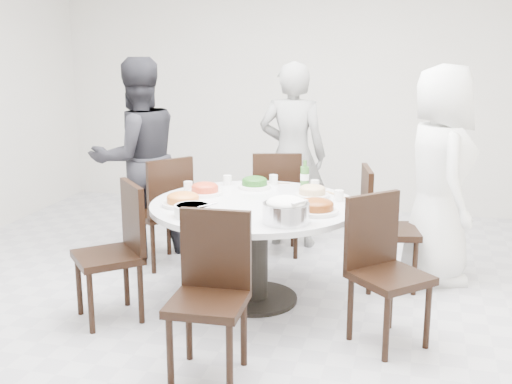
% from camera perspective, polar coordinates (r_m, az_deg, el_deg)
% --- Properties ---
extents(floor, '(6.00, 6.00, 0.01)m').
position_cam_1_polar(floor, '(4.70, -0.84, -10.40)').
color(floor, silver).
rests_on(floor, ground).
extents(wall_back, '(6.00, 0.01, 2.80)m').
position_cam_1_polar(wall_back, '(7.25, 5.45, 9.46)').
color(wall_back, silver).
rests_on(wall_back, ground).
extents(dining_table, '(1.50, 1.50, 0.75)m').
position_cam_1_polar(dining_table, '(4.72, -0.15, -5.39)').
color(dining_table, silver).
rests_on(dining_table, floor).
extents(chair_ne, '(0.50, 0.50, 0.95)m').
position_cam_1_polar(chair_ne, '(5.07, 11.82, -3.18)').
color(chair_ne, black).
rests_on(chair_ne, floor).
extents(chair_n, '(0.52, 0.52, 0.95)m').
position_cam_1_polar(chair_n, '(5.75, 1.77, -0.90)').
color(chair_n, black).
rests_on(chair_n, floor).
extents(chair_nw, '(0.59, 0.59, 0.95)m').
position_cam_1_polar(chair_nw, '(5.53, -8.52, -1.65)').
color(chair_nw, black).
rests_on(chair_nw, floor).
extents(chair_sw, '(0.59, 0.59, 0.95)m').
position_cam_1_polar(chair_sw, '(4.51, -13.07, -5.37)').
color(chair_sw, black).
rests_on(chair_sw, floor).
extents(chair_s, '(0.44, 0.44, 0.95)m').
position_cam_1_polar(chair_s, '(3.67, -4.35, -9.49)').
color(chair_s, black).
rests_on(chair_s, floor).
extents(chair_se, '(0.59, 0.59, 0.95)m').
position_cam_1_polar(chair_se, '(4.12, 11.86, -7.11)').
color(chair_se, black).
rests_on(chair_se, floor).
extents(diner_right, '(0.75, 0.96, 1.72)m').
position_cam_1_polar(diner_right, '(5.23, 16.00, 1.46)').
color(diner_right, white).
rests_on(diner_right, floor).
extents(diner_middle, '(0.63, 0.42, 1.71)m').
position_cam_1_polar(diner_middle, '(5.93, 3.26, 3.30)').
color(diner_middle, black).
rests_on(diner_middle, floor).
extents(diner_left, '(1.07, 1.08, 1.75)m').
position_cam_1_polar(diner_left, '(5.73, -10.47, 2.95)').
color(diner_left, black).
rests_on(diner_left, floor).
extents(dish_greens, '(0.26, 0.26, 0.07)m').
position_cam_1_polar(dish_greens, '(5.07, -0.13, 0.73)').
color(dish_greens, white).
rests_on(dish_greens, dining_table).
extents(dish_pale, '(0.25, 0.25, 0.07)m').
position_cam_1_polar(dish_pale, '(4.80, 5.02, -0.05)').
color(dish_pale, white).
rests_on(dish_pale, dining_table).
extents(dish_orange, '(0.26, 0.26, 0.07)m').
position_cam_1_polar(dish_orange, '(4.87, -4.56, 0.17)').
color(dish_orange, white).
rests_on(dish_orange, dining_table).
extents(dish_redbrown, '(0.30, 0.30, 0.08)m').
position_cam_1_polar(dish_redbrown, '(4.37, 5.38, -1.38)').
color(dish_redbrown, white).
rests_on(dish_redbrown, dining_table).
extents(dish_tofu, '(0.30, 0.30, 0.08)m').
position_cam_1_polar(dish_tofu, '(4.56, -6.51, -0.75)').
color(dish_tofu, white).
rests_on(dish_tofu, dining_table).
extents(rice_bowl, '(0.30, 0.30, 0.13)m').
position_cam_1_polar(rice_bowl, '(4.12, 2.69, -1.87)').
color(rice_bowl, silver).
rests_on(rice_bowl, dining_table).
extents(soup_bowl, '(0.25, 0.25, 0.08)m').
position_cam_1_polar(soup_bowl, '(4.29, -5.66, -1.65)').
color(soup_bowl, white).
rests_on(soup_bowl, dining_table).
extents(beverage_bottle, '(0.07, 0.07, 0.23)m').
position_cam_1_polar(beverage_bottle, '(5.02, 4.35, 1.53)').
color(beverage_bottle, '#346A2A').
rests_on(beverage_bottle, dining_table).
extents(tea_cups, '(0.07, 0.07, 0.08)m').
position_cam_1_polar(tea_cups, '(5.22, 1.32, 1.17)').
color(tea_cups, white).
rests_on(tea_cups, dining_table).
extents(chopsticks, '(0.24, 0.04, 0.01)m').
position_cam_1_polar(chopsticks, '(5.22, 1.70, 0.78)').
color(chopsticks, tan).
rests_on(chopsticks, dining_table).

